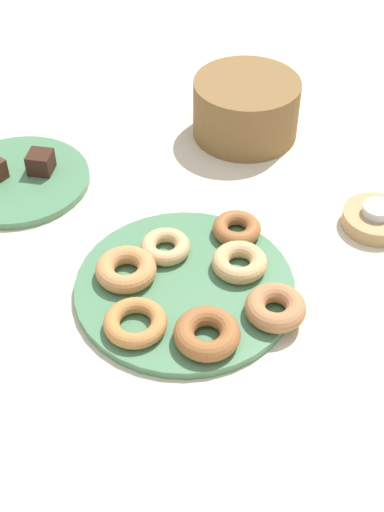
{
  "coord_description": "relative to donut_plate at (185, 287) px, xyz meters",
  "views": [
    {
      "loc": [
        0.27,
        -0.67,
        0.77
      ],
      "look_at": [
        0.0,
        0.03,
        0.04
      ],
      "focal_mm": 50.0,
      "sensor_mm": 36.0,
      "label": 1
    }
  ],
  "objects": [
    {
      "name": "candle_holder",
      "position": [
        0.24,
        0.24,
        0.01
      ],
      "size": [
        0.11,
        0.11,
        0.03
      ],
      "primitive_type": "cylinder",
      "color": "tan",
      "rests_on": "ground_plane"
    },
    {
      "name": "donut_3",
      "position": [
        -0.09,
        -0.02,
        0.02
      ],
      "size": [
        0.12,
        0.12,
        0.03
      ],
      "primitive_type": "torus",
      "rotation": [
        0.0,
        0.0,
        1.08
      ],
      "color": "#C6844C",
      "rests_on": "donut_plate"
    },
    {
      "name": "brownie_far",
      "position": [
        -0.33,
        0.17,
        0.03
      ],
      "size": [
        0.05,
        0.05,
        0.04
      ],
      "primitive_type": "cube",
      "rotation": [
        0.0,
        0.0,
        0.19
      ],
      "color": "#381E14",
      "rests_on": "cake_plate"
    },
    {
      "name": "cake_plate",
      "position": [
        -0.36,
        0.14,
        0.0
      ],
      "size": [
        0.25,
        0.25,
        0.01
      ],
      "primitive_type": "cylinder",
      "color": "#4C7F56",
      "rests_on": "ground_plane"
    },
    {
      "name": "donut_0",
      "position": [
        0.14,
        -0.01,
        0.02
      ],
      "size": [
        0.12,
        0.12,
        0.03
      ],
      "primitive_type": "torus",
      "rotation": [
        0.0,
        0.0,
        2.63
      ],
      "color": "#B27547",
      "rests_on": "donut_plate"
    },
    {
      "name": "donut_1",
      "position": [
        -0.03,
        -0.1,
        0.02
      ],
      "size": [
        0.12,
        0.12,
        0.02
      ],
      "primitive_type": "torus",
      "rotation": [
        0.0,
        0.0,
        5.85
      ],
      "color": "#BC7A3D",
      "rests_on": "donut_plate"
    },
    {
      "name": "donut_4",
      "position": [
        0.06,
        0.06,
        0.02
      ],
      "size": [
        0.11,
        0.11,
        0.03
      ],
      "primitive_type": "torus",
      "rotation": [
        0.0,
        0.0,
        1.06
      ],
      "color": "tan",
      "rests_on": "donut_plate"
    },
    {
      "name": "donut_2",
      "position": [
        -0.05,
        0.05,
        0.02
      ],
      "size": [
        0.11,
        0.11,
        0.02
      ],
      "primitive_type": "torus",
      "rotation": [
        0.0,
        0.0,
        5.68
      ],
      "color": "tan",
      "rests_on": "donut_plate"
    },
    {
      "name": "basket",
      "position": [
        -0.04,
        0.42,
        0.05
      ],
      "size": [
        0.22,
        0.22,
        0.11
      ],
      "primitive_type": "cylinder",
      "rotation": [
        0.0,
        0.0,
        4.87
      ],
      "color": "brown",
      "rests_on": "ground_plane"
    },
    {
      "name": "donut_plate",
      "position": [
        0.0,
        0.0,
        0.0
      ],
      "size": [
        0.32,
        0.32,
        0.01
      ],
      "primitive_type": "cylinder",
      "color": "#4C7F56",
      "rests_on": "ground_plane"
    },
    {
      "name": "donut_5",
      "position": [
        0.07,
        -0.09,
        0.02
      ],
      "size": [
        0.13,
        0.13,
        0.03
      ],
      "primitive_type": "torus",
      "rotation": [
        0.0,
        0.0,
        0.98
      ],
      "color": "#995B2D",
      "rests_on": "donut_plate"
    },
    {
      "name": "tealight",
      "position": [
        0.24,
        0.24,
        0.03
      ],
      "size": [
        0.05,
        0.05,
        0.01
      ],
      "primitive_type": "cylinder",
      "color": "silver",
      "rests_on": "candle_holder"
    },
    {
      "name": "donut_6",
      "position": [
        0.04,
        0.13,
        0.02
      ],
      "size": [
        0.08,
        0.08,
        0.02
      ],
      "primitive_type": "torus",
      "rotation": [
        0.0,
        0.0,
        4.75
      ],
      "color": "#995B2D",
      "rests_on": "donut_plate"
    },
    {
      "name": "ground_plane",
      "position": [
        0.0,
        0.0,
        -0.01
      ],
      "size": [
        2.4,
        2.4,
        0.0
      ],
      "primitive_type": "plane",
      "color": "beige"
    }
  ]
}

